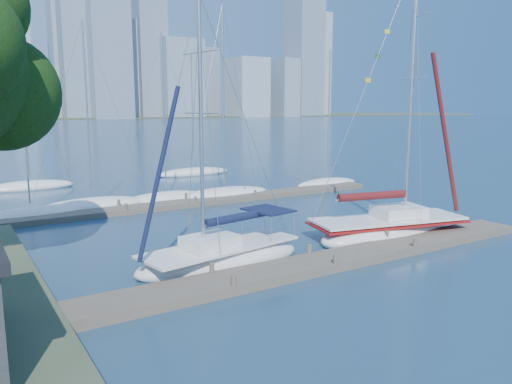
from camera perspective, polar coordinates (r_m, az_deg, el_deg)
ground at (r=22.61m, az=7.50°, el=-8.50°), size 700.00×700.00×0.00m
near_dock at (r=22.55m, az=7.51°, el=-8.01°), size 26.00×2.00×0.40m
far_dock at (r=36.77m, az=-6.05°, el=-1.08°), size 30.00×1.80×0.36m
sailboat_navy at (r=22.37m, az=-4.08°, el=-6.08°), size 8.35×3.93×12.11m
sailboat_maroon at (r=28.11m, az=14.92°, el=-2.70°), size 9.55×4.95×15.25m
bg_boat_0 at (r=34.86m, az=-24.34°, el=-2.39°), size 7.16×4.62×11.16m
bg_boat_1 at (r=36.33m, az=-18.18°, el=-1.48°), size 7.97×5.06×13.03m
bg_boat_2 at (r=38.14m, az=-10.20°, el=-0.66°), size 6.89×4.61×12.63m
bg_boat_3 at (r=39.07m, az=-3.63°, el=-0.22°), size 8.21×5.05×14.96m
bg_boat_5 at (r=45.19m, az=8.12°, el=0.99°), size 6.74×3.80×12.20m
bg_boat_6 at (r=47.24m, az=-24.38°, el=0.63°), size 7.36×3.09×14.14m
bg_boat_7 at (r=52.60m, az=-7.14°, el=2.24°), size 8.19×3.84×12.69m
skyline at (r=310.51m, az=-25.86°, el=14.08°), size 502.70×51.31×119.55m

